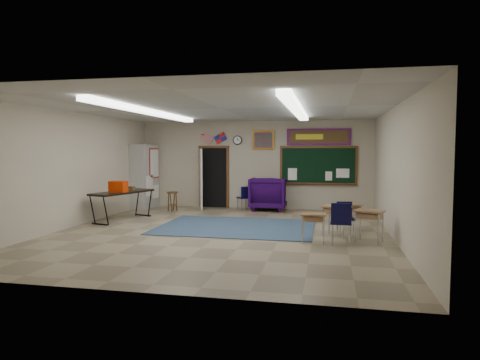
% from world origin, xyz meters
% --- Properties ---
extents(floor, '(9.00, 9.00, 0.00)m').
position_xyz_m(floor, '(0.00, 0.00, 0.00)').
color(floor, gray).
rests_on(floor, ground).
extents(back_wall, '(8.00, 0.04, 3.00)m').
position_xyz_m(back_wall, '(0.00, 4.50, 1.50)').
color(back_wall, '#C1B69C').
rests_on(back_wall, floor).
extents(front_wall, '(8.00, 0.04, 3.00)m').
position_xyz_m(front_wall, '(0.00, -4.50, 1.50)').
color(front_wall, '#C1B69C').
rests_on(front_wall, floor).
extents(left_wall, '(0.04, 9.00, 3.00)m').
position_xyz_m(left_wall, '(-4.00, 0.00, 1.50)').
color(left_wall, '#C1B69C').
rests_on(left_wall, floor).
extents(right_wall, '(0.04, 9.00, 3.00)m').
position_xyz_m(right_wall, '(4.00, 0.00, 1.50)').
color(right_wall, '#C1B69C').
rests_on(right_wall, floor).
extents(ceiling, '(8.00, 9.00, 0.04)m').
position_xyz_m(ceiling, '(0.00, 0.00, 3.00)').
color(ceiling, silver).
rests_on(ceiling, back_wall).
extents(area_rug, '(4.00, 3.00, 0.02)m').
position_xyz_m(area_rug, '(0.20, 0.80, 0.01)').
color(area_rug, '#31455D').
rests_on(area_rug, floor).
extents(fluorescent_strips, '(3.86, 6.00, 0.10)m').
position_xyz_m(fluorescent_strips, '(0.00, 0.00, 2.94)').
color(fluorescent_strips, white).
rests_on(fluorescent_strips, ceiling).
extents(doorway, '(1.10, 0.89, 2.16)m').
position_xyz_m(doorway, '(-1.50, 4.35, 1.06)').
color(doorway, black).
rests_on(doorway, back_wall).
extents(chalkboard, '(2.55, 0.14, 1.30)m').
position_xyz_m(chalkboard, '(2.20, 4.46, 1.46)').
color(chalkboard, brown).
rests_on(chalkboard, back_wall).
extents(bulletin_board, '(2.10, 0.05, 0.55)m').
position_xyz_m(bulletin_board, '(2.20, 4.47, 2.45)').
color(bulletin_board, red).
rests_on(bulletin_board, back_wall).
extents(framed_art_print, '(0.75, 0.05, 0.65)m').
position_xyz_m(framed_art_print, '(0.35, 4.47, 2.35)').
color(framed_art_print, '#915A1C').
rests_on(framed_art_print, back_wall).
extents(wall_clock, '(0.32, 0.05, 0.32)m').
position_xyz_m(wall_clock, '(-0.55, 4.47, 2.35)').
color(wall_clock, black).
rests_on(wall_clock, back_wall).
extents(wall_flags, '(1.16, 0.06, 0.70)m').
position_xyz_m(wall_flags, '(-1.40, 4.44, 2.48)').
color(wall_flags, red).
rests_on(wall_flags, back_wall).
extents(storage_cabinet, '(0.59, 1.25, 2.20)m').
position_xyz_m(storage_cabinet, '(-3.71, 3.85, 1.10)').
color(storage_cabinet, '#A9A9A5').
rests_on(storage_cabinet, floor).
extents(wingback_armchair, '(1.18, 1.21, 1.10)m').
position_xyz_m(wingback_armchair, '(0.58, 4.15, 0.55)').
color(wingback_armchair, '#1F0538').
rests_on(wingback_armchair, floor).
extents(student_chair_reading, '(0.57, 0.57, 0.81)m').
position_xyz_m(student_chair_reading, '(-0.22, 3.92, 0.40)').
color(student_chair_reading, black).
rests_on(student_chair_reading, floor).
extents(student_chair_desk_a, '(0.47, 0.47, 0.91)m').
position_xyz_m(student_chair_desk_a, '(2.81, -0.79, 0.45)').
color(student_chair_desk_a, black).
rests_on(student_chair_desk_a, floor).
extents(student_chair_desk_b, '(0.46, 0.46, 0.80)m').
position_xyz_m(student_chair_desk_b, '(2.94, 0.11, 0.40)').
color(student_chair_desk_b, black).
rests_on(student_chair_desk_b, floor).
extents(student_desk_front_left, '(0.73, 0.65, 0.72)m').
position_xyz_m(student_desk_front_left, '(2.73, 0.10, 0.40)').
color(student_desk_front_left, '#936944').
rests_on(student_desk_front_left, floor).
extents(student_desk_front_right, '(0.68, 0.62, 0.67)m').
position_xyz_m(student_desk_front_right, '(3.05, 0.87, 0.37)').
color(student_desk_front_right, '#936944').
rests_on(student_desk_front_right, floor).
extents(student_desk_back_left, '(0.54, 0.40, 0.64)m').
position_xyz_m(student_desk_back_left, '(2.23, -0.72, 0.36)').
color(student_desk_back_left, '#936944').
rests_on(student_desk_back_left, floor).
extents(student_desk_back_right, '(0.71, 0.63, 0.71)m').
position_xyz_m(student_desk_back_right, '(3.42, -0.45, 0.40)').
color(student_desk_back_right, '#936944').
rests_on(student_desk_back_right, floor).
extents(folding_table, '(1.20, 2.11, 1.14)m').
position_xyz_m(folding_table, '(-3.23, 1.22, 0.45)').
color(folding_table, black).
rests_on(folding_table, floor).
extents(wooden_stool, '(0.36, 0.36, 0.64)m').
position_xyz_m(wooden_stool, '(-2.48, 3.25, 0.33)').
color(wooden_stool, '#543919').
rests_on(wooden_stool, floor).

